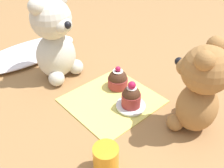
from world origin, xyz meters
TOP-DOWN VIEW (x-y plane):
  - ground_plane at (0.00, 0.00)m, footprint 4.00×4.00m
  - knitted_placemat at (0.00, 0.00)m, footprint 0.22×0.21m
  - tulle_cloth at (-0.06, 0.36)m, footprint 0.35×0.15m
  - teddy_bear_cream at (-0.04, 0.20)m, footprint 0.13×0.13m
  - teddy_bear_tan at (0.08, -0.19)m, footprint 0.12×0.12m
  - cupcake_near_cream_bear at (0.05, 0.03)m, footprint 0.06×0.06m
  - saucer_plate at (0.02, -0.05)m, footprint 0.08×0.08m
  - cupcake_near_tan_bear at (0.02, -0.05)m, footprint 0.05×0.05m
  - juice_glass at (-0.15, -0.15)m, footprint 0.05×0.05m

SIDE VIEW (x-z plane):
  - ground_plane at x=0.00m, z-range 0.00..0.00m
  - knitted_placemat at x=0.00m, z-range 0.00..0.01m
  - saucer_plate at x=0.02m, z-range 0.01..0.01m
  - tulle_cloth at x=-0.06m, z-range 0.00..0.03m
  - cupcake_near_cream_bear at x=0.05m, z-range 0.00..0.06m
  - juice_glass at x=-0.15m, z-range 0.00..0.06m
  - cupcake_near_tan_bear at x=0.02m, z-range 0.00..0.07m
  - teddy_bear_tan at x=0.08m, z-range 0.00..0.22m
  - teddy_bear_cream at x=-0.04m, z-range 0.00..0.24m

